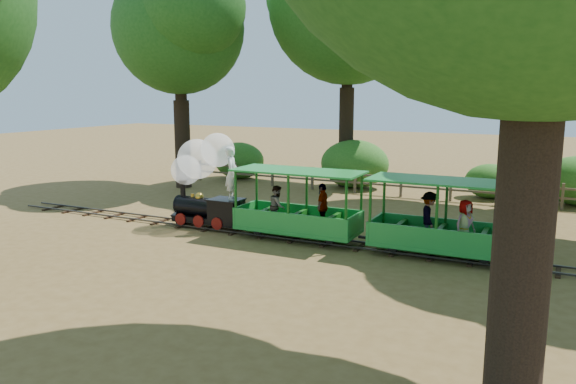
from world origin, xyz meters
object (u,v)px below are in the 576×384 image
at_px(carriage_front, 298,212).
at_px(locomotive, 204,174).
at_px(fence, 378,181).
at_px(carriage_rear, 441,226).

bearing_deg(carriage_front, locomotive, 178.60).
bearing_deg(locomotive, carriage_front, -1.40).
bearing_deg(fence, carriage_rear, -62.40).
xyz_separation_m(locomotive, carriage_rear, (7.45, -0.05, -0.90)).
bearing_deg(carriage_front, fence, 90.56).
xyz_separation_m(carriage_rear, fence, (-4.17, 7.98, -0.26)).
bearing_deg(fence, locomotive, -112.44).
distance_m(locomotive, fence, 8.66).
bearing_deg(carriage_front, carriage_rear, 0.43).
relative_size(carriage_rear, fence, 0.21).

